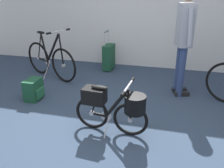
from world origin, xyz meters
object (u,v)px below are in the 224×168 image
at_px(folding_bike_foreground, 114,106).
at_px(display_bike_left, 50,60).
at_px(rolling_suitcase, 109,57).
at_px(backpack_on_floor, 34,89).
at_px(visitor_near_wall, 184,35).

relative_size(folding_bike_foreground, display_bike_left, 0.74).
distance_m(folding_bike_foreground, display_bike_left, 2.28).
height_order(display_bike_left, rolling_suitcase, display_bike_left).
bearing_deg(folding_bike_foreground, backpack_on_floor, 158.19).
height_order(display_bike_left, backpack_on_floor, display_bike_left).
distance_m(visitor_near_wall, rolling_suitcase, 1.86).
relative_size(folding_bike_foreground, visitor_near_wall, 0.55).
bearing_deg(rolling_suitcase, backpack_on_floor, -115.78).
xyz_separation_m(folding_bike_foreground, backpack_on_floor, (-1.49, 0.60, -0.21)).
bearing_deg(visitor_near_wall, folding_bike_foreground, -119.51).
bearing_deg(backpack_on_floor, rolling_suitcase, 64.22).
relative_size(display_bike_left, rolling_suitcase, 1.57).
height_order(folding_bike_foreground, backpack_on_floor, folding_bike_foreground).
height_order(folding_bike_foreground, visitor_near_wall, visitor_near_wall).
xyz_separation_m(folding_bike_foreground, visitor_near_wall, (0.78, 1.38, 0.63)).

